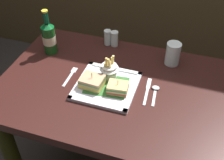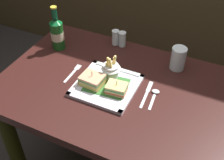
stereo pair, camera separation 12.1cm
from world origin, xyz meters
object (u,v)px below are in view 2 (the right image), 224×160
at_px(spoon, 155,94).
at_px(salt_shaker, 116,38).
at_px(dining_table, 117,109).
at_px(square_plate, 106,86).
at_px(pepper_shaker, 122,40).
at_px(knife, 147,93).
at_px(sandwich_half_right, 117,88).
at_px(beer_bottle, 57,33).
at_px(water_glass, 178,59).
at_px(sandwich_half_left, 92,80).
at_px(fork, 73,72).
at_px(fries_cup, 111,68).

bearing_deg(spoon, salt_shaker, 138.24).
distance_m(dining_table, square_plate, 0.16).
bearing_deg(pepper_shaker, knife, -49.57).
relative_size(sandwich_half_right, beer_bottle, 0.40).
bearing_deg(salt_shaker, water_glass, -9.75).
relative_size(dining_table, spoon, 8.52).
bearing_deg(sandwich_half_left, beer_bottle, 148.02).
height_order(sandwich_half_left, spoon, sandwich_half_left).
xyz_separation_m(fork, salt_shaker, (0.08, 0.31, 0.04)).
bearing_deg(dining_table, square_plate, -154.49).
height_order(square_plate, knife, square_plate).
bearing_deg(pepper_shaker, fries_cup, -77.19).
height_order(fries_cup, pepper_shaker, fries_cup).
xyz_separation_m(spoon, pepper_shaker, (-0.29, 0.29, 0.03)).
bearing_deg(water_glass, fork, -150.47).
xyz_separation_m(square_plate, water_glass, (0.25, 0.27, 0.05)).
bearing_deg(water_glass, pepper_shaker, 169.09).
relative_size(beer_bottle, spoon, 1.85).
relative_size(knife, pepper_shaker, 2.17).
xyz_separation_m(fries_cup, beer_bottle, (-0.36, 0.10, 0.04)).
relative_size(fork, knife, 0.80).
relative_size(fries_cup, spoon, 0.89).
relative_size(sandwich_half_left, spoon, 0.82).
height_order(beer_bottle, knife, beer_bottle).
xyz_separation_m(sandwich_half_right, salt_shaker, (-0.17, 0.35, 0.01)).
distance_m(sandwich_half_left, fries_cup, 0.10).
xyz_separation_m(sandwich_half_right, knife, (0.12, 0.06, -0.03)).
relative_size(sandwich_half_left, knife, 0.59).
bearing_deg(sandwich_half_right, square_plate, 160.77).
relative_size(water_glass, knife, 0.65).
height_order(spoon, salt_shaker, salt_shaker).
height_order(dining_table, knife, knife).
xyz_separation_m(dining_table, knife, (0.14, 0.02, 0.15)).
distance_m(beer_bottle, fork, 0.25).
bearing_deg(beer_bottle, salt_shaker, 32.00).
bearing_deg(fries_cup, beer_bottle, 163.80).
xyz_separation_m(sandwich_half_left, beer_bottle, (-0.31, 0.19, 0.06)).
distance_m(beer_bottle, water_glass, 0.63).
bearing_deg(knife, pepper_shaker, 130.43).
height_order(salt_shaker, pepper_shaker, same).
bearing_deg(pepper_shaker, salt_shaker, 180.00).
height_order(square_plate, sandwich_half_right, sandwich_half_right).
distance_m(salt_shaker, pepper_shaker, 0.04).
distance_m(sandwich_half_left, spoon, 0.29).
height_order(square_plate, spoon, square_plate).
bearing_deg(sandwich_half_right, fork, 170.30).
bearing_deg(sandwich_half_left, water_glass, 43.15).
relative_size(dining_table, fries_cup, 9.61).
distance_m(square_plate, pepper_shaker, 0.34).
relative_size(water_glass, salt_shaker, 1.39).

